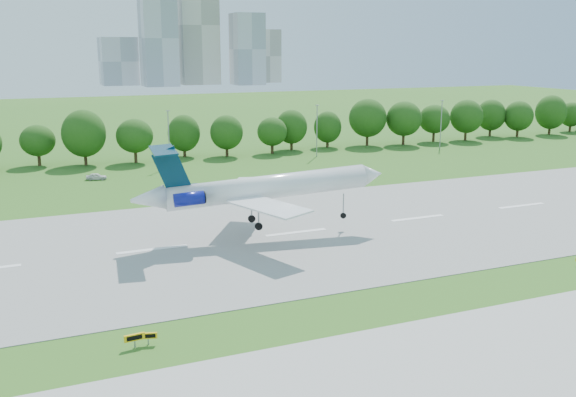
# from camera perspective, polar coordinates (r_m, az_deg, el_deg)

# --- Properties ---
(ground) EXTENTS (600.00, 600.00, 0.00)m
(ground) POSITION_cam_1_polar(r_m,az_deg,el_deg) (60.87, -7.36, -11.24)
(ground) COLOR #296019
(ground) RESTS_ON ground
(runway) EXTENTS (400.00, 45.00, 0.08)m
(runway) POSITION_cam_1_polar(r_m,az_deg,el_deg) (83.71, -11.97, -4.48)
(runway) COLOR gray
(runway) RESTS_ON ground
(tree_line) EXTENTS (288.40, 8.40, 10.40)m
(tree_line) POSITION_cam_1_polar(r_m,az_deg,el_deg) (147.51, -17.11, 5.30)
(tree_line) COLOR #382314
(tree_line) RESTS_ON ground
(light_poles) EXTENTS (175.90, 0.25, 12.19)m
(light_poles) POSITION_cam_1_polar(r_m,az_deg,el_deg) (137.39, -17.71, 4.78)
(light_poles) COLOR gray
(light_poles) RESTS_ON ground
(skyline) EXTENTS (127.00, 52.00, 80.00)m
(skyline) POSITION_cam_1_polar(r_m,az_deg,el_deg) (458.71, -8.55, 13.79)
(skyline) COLOR #B2B2B7
(skyline) RESTS_ON ground
(airliner) EXTENTS (34.93, 25.26, 11.42)m
(airliner) POSITION_cam_1_polar(r_m,az_deg,el_deg) (85.67, -2.92, 0.97)
(airliner) COLOR white
(airliner) RESTS_ON ground
(taxi_sign_left) EXTENTS (1.58, 0.58, 1.11)m
(taxi_sign_left) POSITION_cam_1_polar(r_m,az_deg,el_deg) (58.00, -12.34, -11.85)
(taxi_sign_left) COLOR gray
(taxi_sign_left) RESTS_ON ground
(taxi_sign_centre) EXTENTS (1.79, 0.38, 1.25)m
(taxi_sign_centre) POSITION_cam_1_polar(r_m,az_deg,el_deg) (57.71, -13.49, -11.94)
(taxi_sign_centre) COLOR gray
(taxi_sign_centre) RESTS_ON ground
(service_vehicle_b) EXTENTS (4.16, 2.58, 1.32)m
(service_vehicle_b) POSITION_cam_1_polar(r_m,az_deg,el_deg) (130.41, -16.68, 1.89)
(service_vehicle_b) COLOR silver
(service_vehicle_b) RESTS_ON ground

